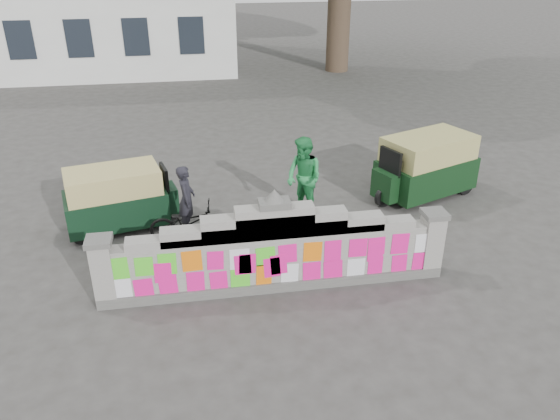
{
  "coord_description": "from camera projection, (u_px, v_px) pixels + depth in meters",
  "views": [
    {
      "loc": [
        -1.33,
        -8.41,
        5.87
      ],
      "look_at": [
        0.27,
        1.0,
        1.1
      ],
      "focal_mm": 35.0,
      "sensor_mm": 36.0,
      "label": 1
    }
  ],
  "objects": [
    {
      "name": "rickshaw_right",
      "position": [
        425.0,
        165.0,
        13.57
      ],
      "size": [
        2.87,
        2.09,
        1.54
      ],
      "rotation": [
        0.0,
        0.0,
        3.52
      ],
      "color": "black",
      "rests_on": "ground"
    },
    {
      "name": "pedestrian",
      "position": [
        304.0,
        178.0,
        12.5
      ],
      "size": [
        1.09,
        1.16,
        1.9
      ],
      "primitive_type": "imported",
      "rotation": [
        0.0,
        0.0,
        -1.02
      ],
      "color": "#279049",
      "rests_on": "ground"
    },
    {
      "name": "ground",
      "position": [
        275.0,
        287.0,
        10.24
      ],
      "size": [
        100.0,
        100.0,
        0.0
      ],
      "primitive_type": "plane",
      "color": "#383533",
      "rests_on": "ground"
    },
    {
      "name": "cyclist_rider",
      "position": [
        187.0,
        210.0,
        11.49
      ],
      "size": [
        0.4,
        0.57,
        1.48
      ],
      "primitive_type": "imported",
      "rotation": [
        0.0,
        0.0,
        1.48
      ],
      "color": "black",
      "rests_on": "ground"
    },
    {
      "name": "cyclist_bike",
      "position": [
        189.0,
        223.0,
        11.62
      ],
      "size": [
        1.71,
        0.73,
        0.87
      ],
      "primitive_type": "imported",
      "rotation": [
        0.0,
        0.0,
        1.48
      ],
      "color": "black",
      "rests_on": "ground"
    },
    {
      "name": "rickshaw_left",
      "position": [
        118.0,
        198.0,
        12.07
      ],
      "size": [
        2.59,
        1.63,
        1.39
      ],
      "rotation": [
        0.0,
        0.0,
        0.23
      ],
      "color": "black",
      "rests_on": "ground"
    },
    {
      "name": "parapet_wall",
      "position": [
        275.0,
        253.0,
        9.9
      ],
      "size": [
        6.48,
        0.44,
        2.01
      ],
      "color": "#4C4C49",
      "rests_on": "ground"
    }
  ]
}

